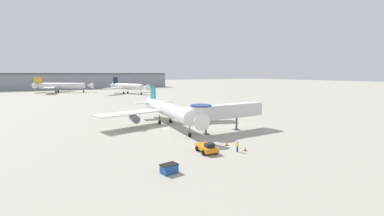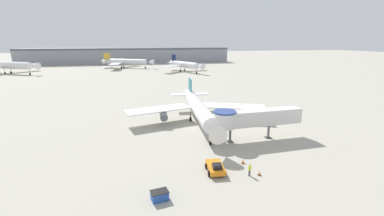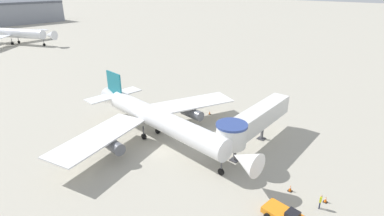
{
  "view_description": "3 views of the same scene",
  "coord_description": "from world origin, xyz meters",
  "px_view_note": "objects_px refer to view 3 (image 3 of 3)",
  "views": [
    {
      "loc": [
        -21.85,
        -51.78,
        12.02
      ],
      "look_at": [
        4.75,
        -3.48,
        4.58
      ],
      "focal_mm": 24.0,
      "sensor_mm": 36.0,
      "label": 1
    },
    {
      "loc": [
        -12.15,
        -50.83,
        18.08
      ],
      "look_at": [
        -0.2,
        0.69,
        4.19
      ],
      "focal_mm": 24.0,
      "sensor_mm": 36.0,
      "label": 2
    },
    {
      "loc": [
        -25.52,
        -28.16,
        22.54
      ],
      "look_at": [
        7.23,
        0.69,
        4.19
      ],
      "focal_mm": 28.0,
      "sensor_mm": 36.0,
      "label": 3
    }
  ],
  "objects_px": {
    "traffic_cone_starboard_wing": "(210,113)",
    "main_airplane": "(158,120)",
    "pushback_tug_orange": "(285,215)",
    "traffic_cone_apron_front": "(326,200)",
    "ground_crew_marshaller": "(321,201)",
    "jet_bridge": "(252,122)",
    "background_jet_navy_tail": "(18,33)",
    "traffic_cone_near_nose": "(290,188)"
  },
  "relations": [
    {
      "from": "main_airplane",
      "to": "ground_crew_marshaller",
      "type": "bearing_deg",
      "value": -83.06
    },
    {
      "from": "traffic_cone_apron_front",
      "to": "jet_bridge",
      "type": "bearing_deg",
      "value": 70.06
    },
    {
      "from": "traffic_cone_apron_front",
      "to": "ground_crew_marshaller",
      "type": "xyz_separation_m",
      "value": [
        -1.44,
        0.16,
        0.66
      ]
    },
    {
      "from": "traffic_cone_near_nose",
      "to": "background_jet_navy_tail",
      "type": "bearing_deg",
      "value": 82.8
    },
    {
      "from": "traffic_cone_near_nose",
      "to": "traffic_cone_apron_front",
      "type": "relative_size",
      "value": 1.08
    },
    {
      "from": "traffic_cone_near_nose",
      "to": "traffic_cone_apron_front",
      "type": "bearing_deg",
      "value": -78.34
    },
    {
      "from": "pushback_tug_orange",
      "to": "traffic_cone_near_nose",
      "type": "height_order",
      "value": "pushback_tug_orange"
    },
    {
      "from": "ground_crew_marshaller",
      "to": "background_jet_navy_tail",
      "type": "relative_size",
      "value": 0.06
    },
    {
      "from": "pushback_tug_orange",
      "to": "ground_crew_marshaller",
      "type": "bearing_deg",
      "value": -20.01
    },
    {
      "from": "traffic_cone_near_nose",
      "to": "background_jet_navy_tail",
      "type": "distance_m",
      "value": 119.81
    },
    {
      "from": "traffic_cone_near_nose",
      "to": "ground_crew_marshaller",
      "type": "height_order",
      "value": "ground_crew_marshaller"
    },
    {
      "from": "jet_bridge",
      "to": "ground_crew_marshaller",
      "type": "bearing_deg",
      "value": -117.83
    },
    {
      "from": "main_airplane",
      "to": "ground_crew_marshaller",
      "type": "relative_size",
      "value": 18.7
    },
    {
      "from": "main_airplane",
      "to": "jet_bridge",
      "type": "distance_m",
      "value": 13.71
    },
    {
      "from": "main_airplane",
      "to": "traffic_cone_apron_front",
      "type": "height_order",
      "value": "main_airplane"
    },
    {
      "from": "main_airplane",
      "to": "jet_bridge",
      "type": "relative_size",
      "value": 1.91
    },
    {
      "from": "main_airplane",
      "to": "traffic_cone_near_nose",
      "type": "relative_size",
      "value": 40.9
    },
    {
      "from": "traffic_cone_apron_front",
      "to": "pushback_tug_orange",
      "type": "bearing_deg",
      "value": 158.81
    },
    {
      "from": "main_airplane",
      "to": "jet_bridge",
      "type": "height_order",
      "value": "main_airplane"
    },
    {
      "from": "pushback_tug_orange",
      "to": "traffic_cone_apron_front",
      "type": "distance_m",
      "value": 6.11
    },
    {
      "from": "traffic_cone_near_nose",
      "to": "background_jet_navy_tail",
      "type": "xyz_separation_m",
      "value": [
        15.0,
        118.8,
        3.94
      ]
    },
    {
      "from": "main_airplane",
      "to": "traffic_cone_near_nose",
      "type": "height_order",
      "value": "main_airplane"
    },
    {
      "from": "pushback_tug_orange",
      "to": "ground_crew_marshaller",
      "type": "xyz_separation_m",
      "value": [
        4.24,
        -2.05,
        0.27
      ]
    },
    {
      "from": "traffic_cone_starboard_wing",
      "to": "traffic_cone_near_nose",
      "type": "bearing_deg",
      "value": -118.24
    },
    {
      "from": "main_airplane",
      "to": "pushback_tug_orange",
      "type": "distance_m",
      "value": 22.36
    },
    {
      "from": "pushback_tug_orange",
      "to": "traffic_cone_apron_front",
      "type": "bearing_deg",
      "value": -15.45
    },
    {
      "from": "background_jet_navy_tail",
      "to": "traffic_cone_near_nose",
      "type": "bearing_deg",
      "value": -121.47
    },
    {
      "from": "main_airplane",
      "to": "background_jet_navy_tail",
      "type": "bearing_deg",
      "value": 84.41
    },
    {
      "from": "traffic_cone_apron_front",
      "to": "background_jet_navy_tail",
      "type": "height_order",
      "value": "background_jet_navy_tail"
    },
    {
      "from": "pushback_tug_orange",
      "to": "background_jet_navy_tail",
      "type": "distance_m",
      "value": 122.05
    },
    {
      "from": "traffic_cone_starboard_wing",
      "to": "main_airplane",
      "type": "bearing_deg",
      "value": -178.29
    },
    {
      "from": "traffic_cone_starboard_wing",
      "to": "traffic_cone_near_nose",
      "type": "distance_m",
      "value": 23.6
    },
    {
      "from": "traffic_cone_apron_front",
      "to": "traffic_cone_starboard_wing",
      "type": "bearing_deg",
      "value": 67.07
    },
    {
      "from": "jet_bridge",
      "to": "ground_crew_marshaller",
      "type": "relative_size",
      "value": 9.8
    },
    {
      "from": "traffic_cone_starboard_wing",
      "to": "ground_crew_marshaller",
      "type": "bearing_deg",
      "value": -115.86
    },
    {
      "from": "traffic_cone_apron_front",
      "to": "ground_crew_marshaller",
      "type": "relative_size",
      "value": 0.42
    },
    {
      "from": "main_airplane",
      "to": "pushback_tug_orange",
      "type": "relative_size",
      "value": 7.66
    },
    {
      "from": "pushback_tug_orange",
      "to": "ground_crew_marshaller",
      "type": "relative_size",
      "value": 2.44
    },
    {
      "from": "jet_bridge",
      "to": "background_jet_navy_tail",
      "type": "height_order",
      "value": "background_jet_navy_tail"
    },
    {
      "from": "pushback_tug_orange",
      "to": "traffic_cone_apron_front",
      "type": "height_order",
      "value": "pushback_tug_orange"
    },
    {
      "from": "traffic_cone_apron_front",
      "to": "background_jet_navy_tail",
      "type": "relative_size",
      "value": 0.02
    },
    {
      "from": "pushback_tug_orange",
      "to": "traffic_cone_near_nose",
      "type": "distance_m",
      "value": 5.16
    }
  ]
}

